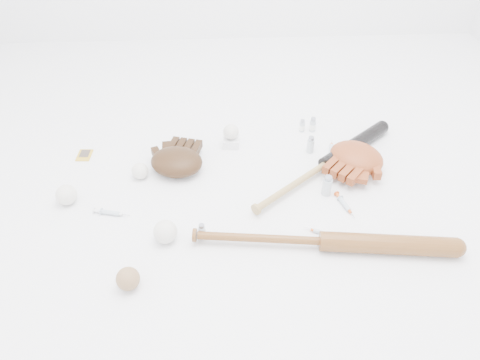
{
  "coord_description": "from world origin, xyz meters",
  "views": [
    {
      "loc": [
        -0.12,
        -1.31,
        1.21
      ],
      "look_at": [
        -0.05,
        0.05,
        0.06
      ],
      "focal_mm": 35.0,
      "sensor_mm": 36.0,
      "label": 1
    }
  ],
  "objects_px": {
    "bat_wood": "(323,241)",
    "bat_dark": "(325,164)",
    "glove_dark": "(177,162)",
    "pedestal": "(231,142)"
  },
  "relations": [
    {
      "from": "bat_wood",
      "to": "bat_dark",
      "type": "bearing_deg",
      "value": 84.5
    },
    {
      "from": "bat_dark",
      "to": "glove_dark",
      "type": "relative_size",
      "value": 3.32
    },
    {
      "from": "bat_dark",
      "to": "glove_dark",
      "type": "height_order",
      "value": "glove_dark"
    },
    {
      "from": "pedestal",
      "to": "bat_wood",
      "type": "bearing_deg",
      "value": -65.0
    },
    {
      "from": "bat_dark",
      "to": "bat_wood",
      "type": "height_order",
      "value": "bat_wood"
    },
    {
      "from": "glove_dark",
      "to": "pedestal",
      "type": "height_order",
      "value": "glove_dark"
    },
    {
      "from": "bat_dark",
      "to": "glove_dark",
      "type": "xyz_separation_m",
      "value": [
        -0.6,
        0.03,
        0.01
      ]
    },
    {
      "from": "glove_dark",
      "to": "bat_wood",
      "type": "bearing_deg",
      "value": -25.1
    },
    {
      "from": "bat_dark",
      "to": "pedestal",
      "type": "relative_size",
      "value": 12.13
    },
    {
      "from": "glove_dark",
      "to": "pedestal",
      "type": "relative_size",
      "value": 3.65
    }
  ]
}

